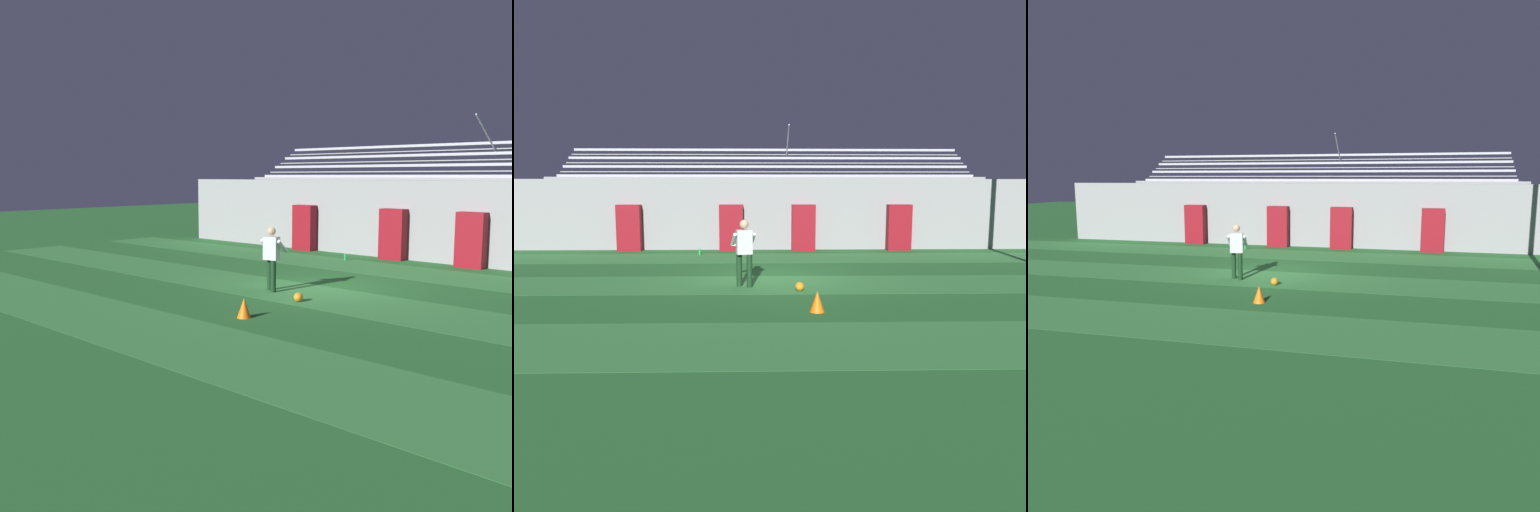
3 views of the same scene
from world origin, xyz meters
The scene contains 14 objects.
ground_plane centered at (0.00, 0.00, 0.00)m, with size 80.00×80.00×0.00m, color #236028.
turf_stripe_near centered at (0.00, -6.00, 0.00)m, with size 28.00×2.44×0.01m, color #337A38.
turf_stripe_mid centered at (0.00, -1.12, 0.00)m, with size 28.00×2.44×0.01m, color #337A38.
turf_stripe_far centered at (0.00, 3.76, 0.00)m, with size 28.00×2.44×0.01m, color #337A38.
back_wall centered at (0.00, 6.50, 1.40)m, with size 24.00×0.60×2.80m, color gray.
padding_pillar_gate_left centered at (-1.42, 5.95, 0.90)m, with size 0.92×0.44×1.81m, color maroon.
padding_pillar_gate_right centered at (1.42, 5.95, 0.90)m, with size 0.92×0.44×1.81m, color maroon.
padding_pillar_far_left centered at (-5.40, 5.95, 0.90)m, with size 0.92×0.44×1.81m, color maroon.
padding_pillar_far_right centered at (5.21, 5.95, 0.90)m, with size 0.92×0.44×1.81m, color maroon.
bleacher_stand centered at (0.00, 8.49, 1.50)m, with size 18.00×3.35×5.03m.
goalkeeper centered at (-0.71, -1.38, 0.95)m, with size 0.66×0.60×1.67m.
soccer_ball centered at (0.63, -1.94, 0.11)m, with size 0.22×0.22×0.22m, color orange.
traffic_cone centered at (0.81, -3.99, 0.21)m, with size 0.30×0.30×0.42m, color orange.
water_bottle centered at (-2.52, 4.62, 0.12)m, with size 0.07×0.07×0.24m, color green.
Camera 2 is at (-0.35, -13.62, 2.43)m, focal length 35.00 mm.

